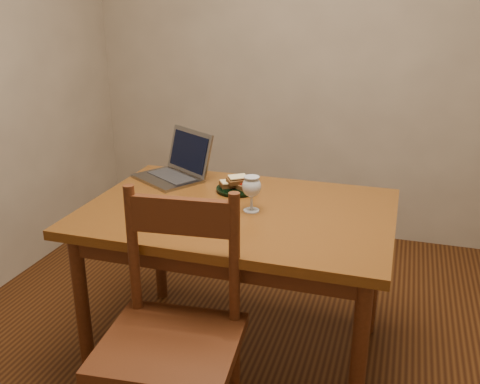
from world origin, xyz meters
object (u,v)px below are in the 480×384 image
(chair, at_px, (172,326))
(milk_glass, at_px, (252,194))
(table, at_px, (238,227))
(laptop, at_px, (178,166))
(plate, at_px, (237,189))

(chair, bearing_deg, milk_glass, 73.97)
(table, height_order, milk_glass, milk_glass)
(table, relative_size, laptop, 3.10)
(table, xyz_separation_m, chair, (-0.05, -0.61, -0.12))
(table, distance_m, chair, 0.62)
(milk_glass, bearing_deg, laptop, 145.89)
(plate, height_order, laptop, laptop)
(plate, relative_size, milk_glass, 1.28)
(table, distance_m, milk_glass, 0.18)
(table, bearing_deg, laptop, 143.36)
(table, xyz_separation_m, plate, (-0.07, 0.20, 0.09))
(table, distance_m, plate, 0.23)
(laptop, bearing_deg, chair, -36.20)
(plate, bearing_deg, laptop, 162.97)
(chair, relative_size, plate, 2.55)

